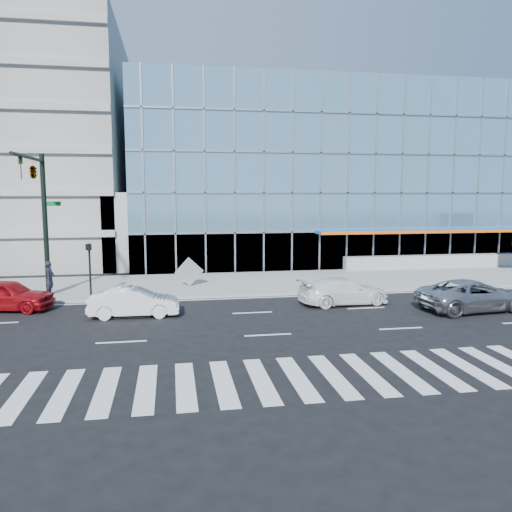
# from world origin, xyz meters

# --- Properties ---
(ground) EXTENTS (160.00, 160.00, 0.00)m
(ground) POSITION_xyz_m (0.00, 0.00, 0.00)
(ground) COLOR black
(ground) RESTS_ON ground
(sidewalk) EXTENTS (120.00, 8.00, 0.15)m
(sidewalk) POSITION_xyz_m (0.00, 8.00, 0.07)
(sidewalk) COLOR gray
(sidewalk) RESTS_ON ground
(theatre_building) EXTENTS (42.00, 26.00, 15.00)m
(theatre_building) POSITION_xyz_m (14.00, 26.00, 7.50)
(theatre_building) COLOR #7BB1CE
(theatre_building) RESTS_ON ground
(ramp_block) EXTENTS (6.00, 8.00, 6.00)m
(ramp_block) POSITION_xyz_m (-6.00, 18.00, 3.00)
(ramp_block) COLOR gray
(ramp_block) RESTS_ON ground
(tower_backdrop) EXTENTS (14.00, 14.00, 48.00)m
(tower_backdrop) POSITION_xyz_m (-30.00, 70.00, 24.00)
(tower_backdrop) COLOR gray
(tower_backdrop) RESTS_ON ground
(traffic_signal) EXTENTS (1.14, 5.74, 8.00)m
(traffic_signal) POSITION_xyz_m (-11.00, 4.57, 6.16)
(traffic_signal) COLOR black
(traffic_signal) RESTS_ON sidewalk
(ped_signal_post) EXTENTS (0.30, 0.33, 3.00)m
(ped_signal_post) POSITION_xyz_m (-8.50, 4.94, 2.14)
(ped_signal_post) COLOR black
(ped_signal_post) RESTS_ON sidewalk
(silver_suv) EXTENTS (5.90, 3.20, 1.57)m
(silver_suv) POSITION_xyz_m (11.15, -1.40, 0.79)
(silver_suv) COLOR #A6A6AB
(silver_suv) RESTS_ON ground
(white_suv) EXTENTS (5.08, 2.47, 1.42)m
(white_suv) POSITION_xyz_m (5.15, 1.12, 0.71)
(white_suv) COLOR white
(white_suv) RESTS_ON ground
(white_sedan) EXTENTS (4.34, 1.60, 1.42)m
(white_sedan) POSITION_xyz_m (-5.77, 0.24, 0.71)
(white_sedan) COLOR white
(white_sedan) RESTS_ON ground
(red_sedan) EXTENTS (5.00, 2.85, 1.60)m
(red_sedan) POSITION_xyz_m (-12.29, 2.63, 0.80)
(red_sedan) COLOR maroon
(red_sedan) RESTS_ON ground
(pedestrian) EXTENTS (0.54, 0.76, 1.95)m
(pedestrian) POSITION_xyz_m (-10.83, 5.71, 1.12)
(pedestrian) COLOR black
(pedestrian) RESTS_ON sidewalk
(tilted_panel) EXTENTS (1.83, 0.32, 1.84)m
(tilted_panel) POSITION_xyz_m (-2.86, 7.02, 1.07)
(tilted_panel) COLOR gray
(tilted_panel) RESTS_ON sidewalk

